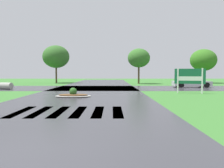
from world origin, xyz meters
TOP-DOWN VIEW (x-y plane):
  - ground_plane at (0.00, 0.00)m, footprint 120.00×120.00m
  - asphalt_roadway at (0.00, 10.00)m, footprint 9.50×80.00m
  - asphalt_cross_road at (0.00, 21.08)m, footprint 90.00×8.55m
  - crosswalk_stripes at (0.00, 5.56)m, footprint 4.95×3.10m
  - estate_billboard at (8.79, 14.63)m, footprint 2.49×0.82m
  - median_island at (-0.93, 11.89)m, footprint 2.68×1.61m
  - car_silver_hatch at (11.71, 22.60)m, footprint 4.51×2.29m
  - drainage_pipe_stack at (-9.50, 19.21)m, footprint 1.48×1.05m
  - background_treeline at (0.84, 32.61)m, footprint 40.29×6.53m

SIDE VIEW (x-z plane):
  - ground_plane at x=0.00m, z-range -0.10..0.00m
  - asphalt_roadway at x=0.00m, z-range 0.00..0.01m
  - asphalt_cross_road at x=0.00m, z-range 0.00..0.01m
  - crosswalk_stripes at x=0.00m, z-range 0.00..0.01m
  - median_island at x=-0.93m, z-range -0.19..0.49m
  - drainage_pipe_stack at x=-9.50m, z-range 0.00..0.73m
  - car_silver_hatch at x=11.71m, z-range -0.04..1.22m
  - estate_billboard at x=8.79m, z-range 0.30..2.50m
  - background_treeline at x=0.84m, z-range 0.86..7.32m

